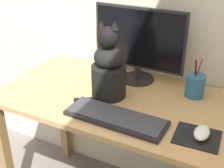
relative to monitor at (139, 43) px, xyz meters
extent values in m
cube|color=tan|center=(0.01, -0.21, -0.22)|extent=(1.17, 0.61, 0.02)
cube|color=olive|center=(-0.54, -0.47, -0.59)|extent=(0.05, 0.05, 0.72)
cube|color=olive|center=(-0.54, 0.06, -0.59)|extent=(0.05, 0.05, 0.72)
cylinder|color=black|center=(0.00, 0.00, -0.20)|extent=(0.17, 0.17, 0.01)
cylinder|color=black|center=(0.00, 0.00, -0.16)|extent=(0.04, 0.04, 0.06)
cube|color=black|center=(0.00, 0.00, 0.02)|extent=(0.47, 0.02, 0.31)
cube|color=black|center=(0.00, -0.01, 0.02)|extent=(0.44, 0.00, 0.28)
cube|color=black|center=(0.06, -0.39, -0.19)|extent=(0.43, 0.16, 0.02)
cube|color=#333338|center=(0.06, -0.39, -0.18)|extent=(0.42, 0.14, 0.01)
cube|color=black|center=(0.39, -0.35, -0.20)|extent=(0.18, 0.16, 0.00)
ellipsoid|color=white|center=(0.41, -0.35, -0.18)|extent=(0.06, 0.10, 0.04)
cylinder|color=black|center=(-0.06, -0.21, -0.13)|extent=(0.19, 0.19, 0.15)
ellipsoid|color=black|center=(-0.06, -0.21, -0.01)|extent=(0.16, 0.14, 0.10)
sphere|color=black|center=(-0.05, -0.23, 0.09)|extent=(0.11, 0.11, 0.09)
cone|color=black|center=(-0.08, -0.23, 0.14)|extent=(0.05, 0.05, 0.04)
cone|color=black|center=(-0.03, -0.22, 0.14)|extent=(0.05, 0.05, 0.04)
cylinder|color=black|center=(-0.08, -0.29, -0.19)|extent=(0.19, 0.13, 0.02)
cylinder|color=#286089|center=(0.30, -0.04, -0.15)|extent=(0.09, 0.09, 0.11)
cylinder|color=red|center=(0.30, -0.05, -0.09)|extent=(0.01, 0.01, 0.14)
cylinder|color=red|center=(0.30, -0.02, -0.09)|extent=(0.03, 0.01, 0.14)
cylinder|color=black|center=(0.30, -0.05, -0.09)|extent=(0.02, 0.01, 0.14)
camera|label=1|loc=(0.54, -1.36, 0.52)|focal=50.00mm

